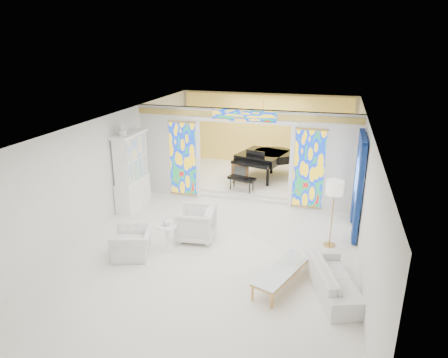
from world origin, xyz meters
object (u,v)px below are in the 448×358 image
(tv_console, at_px, (240,170))
(sofa, at_px, (335,278))
(armchair_left, at_px, (133,242))
(coffee_table, at_px, (283,270))
(armchair_right, at_px, (196,224))
(china_cabinet, at_px, (132,171))
(grand_piano, at_px, (267,157))

(tv_console, bearing_deg, sofa, -70.64)
(armchair_left, height_order, sofa, armchair_left)
(coffee_table, bearing_deg, armchair_right, 148.82)
(china_cabinet, height_order, armchair_left, china_cabinet)
(armchair_left, distance_m, tv_console, 5.54)
(china_cabinet, distance_m, armchair_right, 3.11)
(coffee_table, xyz_separation_m, tv_console, (-2.29, 5.66, 0.28))
(sofa, xyz_separation_m, tv_console, (-3.37, 5.58, 0.34))
(china_cabinet, relative_size, grand_piano, 0.91)
(armchair_right, bearing_deg, armchair_left, -51.31)
(china_cabinet, xyz_separation_m, armchair_left, (1.41, -2.71, -0.83))
(tv_console, bearing_deg, china_cabinet, -148.41)
(tv_console, bearing_deg, coffee_table, -79.75)
(armchair_right, distance_m, sofa, 3.83)
(coffee_table, distance_m, grand_piano, 6.65)
(china_cabinet, bearing_deg, sofa, -25.44)
(armchair_right, distance_m, tv_console, 4.17)
(armchair_left, bearing_deg, coffee_table, 67.09)
(coffee_table, bearing_deg, armchair_left, 175.18)
(armchair_left, bearing_deg, china_cabinet, -170.51)
(sofa, relative_size, grand_piano, 0.69)
(armchair_left, xyz_separation_m, armchair_right, (1.19, 1.19, 0.09))
(china_cabinet, xyz_separation_m, grand_piano, (3.60, 3.44, -0.21))
(grand_piano, bearing_deg, china_cabinet, -121.26)
(sofa, xyz_separation_m, grand_piano, (-2.56, 6.37, 0.65))
(tv_console, bearing_deg, grand_piano, 32.92)
(armchair_left, distance_m, coffee_table, 3.69)
(sofa, relative_size, coffee_table, 1.12)
(armchair_right, relative_size, sofa, 0.46)
(armchair_right, xyz_separation_m, tv_console, (0.19, 4.16, 0.21))
(armchair_left, relative_size, sofa, 0.51)
(armchair_left, relative_size, tv_console, 1.49)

